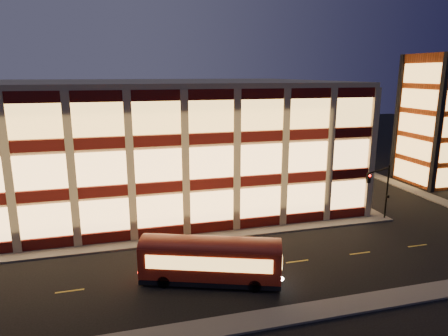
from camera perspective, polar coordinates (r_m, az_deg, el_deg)
name	(u,v)px	position (r m, az deg, el deg)	size (l,w,h in m)	color
ground	(169,245)	(37.63, -7.86, -10.91)	(200.00, 200.00, 0.00)	black
sidewalk_office_south	(135,244)	(38.31, -12.59, -10.54)	(54.00, 2.00, 0.15)	#514F4C
sidewalk_office_east	(311,181)	(59.78, 12.29, -1.78)	(2.00, 30.00, 0.15)	#514F4C
sidewalk_tower_west	(376,176)	(65.48, 20.89, -1.04)	(2.00, 30.00, 0.15)	#514F4C
sidewalk_near	(197,331)	(26.38, -3.90, -22.17)	(100.00, 2.00, 0.15)	#514F4C
office_building	(126,140)	(51.67, -13.78, 3.93)	(50.45, 30.45, 14.50)	tan
stair_tower	(441,120)	(63.97, 28.55, 6.02)	(8.60, 8.60, 18.00)	#8C3814
traffic_signal_far	(381,185)	(44.63, 21.48, -2.22)	(3.79, 1.87, 6.00)	black
trolley_bus	(211,258)	(30.60, -1.93, -12.67)	(10.72, 6.07, 3.54)	maroon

